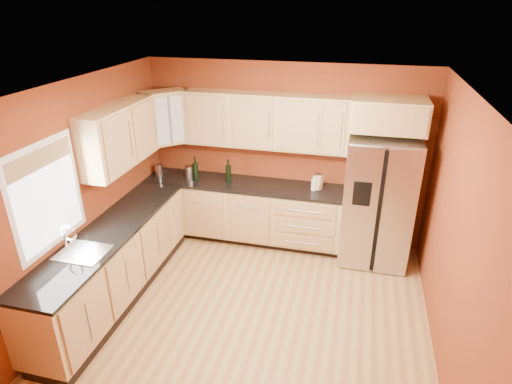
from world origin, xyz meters
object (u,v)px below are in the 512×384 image
refrigerator (378,201)px  canister_left (159,170)px  knife_block (318,182)px  soap_dispenser (314,183)px  wine_bottle_a (195,168)px

refrigerator → canister_left: refrigerator is taller
knife_block → soap_dispenser: bearing=-117.1°
refrigerator → canister_left: (-3.20, 0.05, 0.12)m
refrigerator → soap_dispenser: (-0.87, 0.07, 0.13)m
canister_left → soap_dispenser: 2.33m
refrigerator → soap_dispenser: size_ratio=8.53×
canister_left → soap_dispenser: (2.33, 0.02, 0.02)m
wine_bottle_a → refrigerator: bearing=-0.2°
refrigerator → knife_block: (-0.82, 0.11, 0.13)m
refrigerator → soap_dispenser: bearing=175.5°
canister_left → knife_block: bearing=1.7°
refrigerator → wine_bottle_a: size_ratio=4.86×
canister_left → refrigerator: bearing=-0.8°
knife_block → soap_dispenser: (-0.05, -0.05, -0.00)m
knife_block → canister_left: bearing=-155.5°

